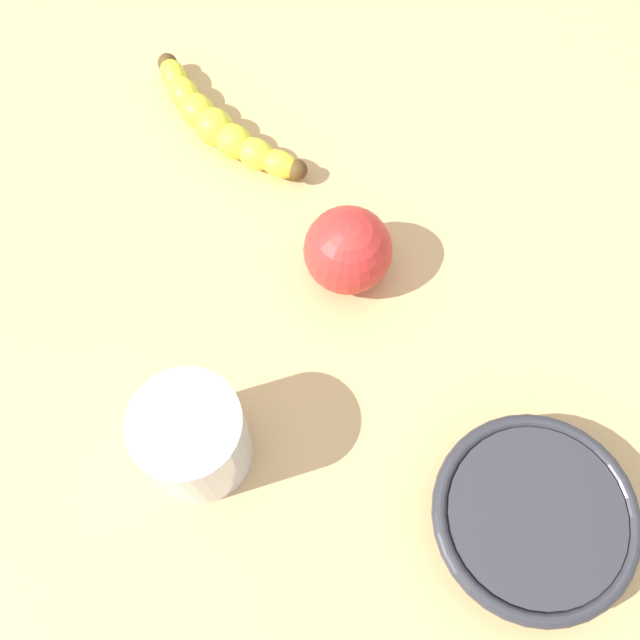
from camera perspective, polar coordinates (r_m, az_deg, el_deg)
name	(u,v)px	position (r cm, az deg, el deg)	size (l,w,h in cm)	color
wooden_tabletop	(276,289)	(67.68, -3.46, 2.47)	(120.00, 120.00, 3.00)	tan
banana	(219,123)	(74.14, -7.97, 15.12)	(15.90, 15.05, 3.64)	yellow
smoothie_glass	(194,439)	(57.32, -9.92, -9.21)	(8.47, 8.47, 9.41)	silver
ceramic_bowl	(532,518)	(59.74, 16.41, -14.76)	(15.84, 15.84, 4.17)	#2D2D33
apple_fruit	(348,250)	(63.30, 2.21, 5.52)	(7.84, 7.84, 7.84)	red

